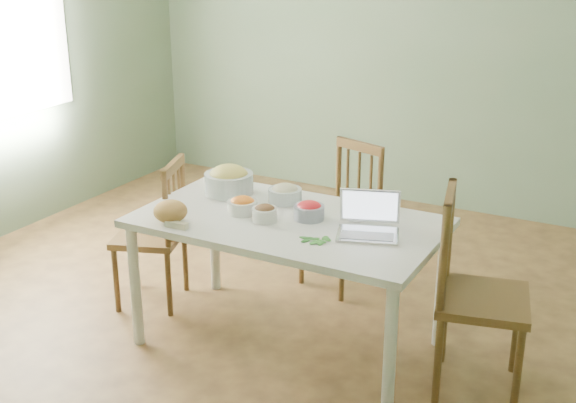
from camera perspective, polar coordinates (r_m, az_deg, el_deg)
The scene contains 17 objects.
floor at distance 4.49m, azimuth -1.50°, elevation -9.48°, with size 5.00×5.00×0.00m, color #4C3520.
wall_back at distance 6.26m, azimuth 10.01°, elevation 11.77°, with size 5.00×0.00×2.70m, color gray.
dining_table at distance 4.13m, azimuth -0.00°, elevation -6.27°, with size 1.62×0.91×0.76m, color silver, non-canonical shape.
chair_far at distance 4.81m, azimuth 3.98°, elevation -1.23°, with size 0.42×0.40×0.94m, color #4A301B, non-canonical shape.
chair_left at distance 4.66m, azimuth -10.60°, elevation -2.37°, with size 0.41×0.39×0.93m, color #4A301B, non-canonical shape.
chair_right at distance 3.81m, azimuth 14.77°, elevation -6.95°, with size 0.46×0.44×1.04m, color #4A301B, non-canonical shape.
bread_boule at distance 3.97m, azimuth -9.01°, elevation -0.75°, with size 0.18×0.18×0.12m, color #B78E48.
butter_stick at distance 3.90m, azimuth -8.53°, elevation -1.78°, with size 0.12×0.04×0.03m, color beige.
bowl_squash at distance 4.36m, azimuth -4.56°, elevation 1.67°, with size 0.29×0.29×0.17m, color tan, non-canonical shape.
bowl_carrot at distance 4.06m, azimuth -3.51°, elevation -0.28°, with size 0.16×0.16×0.09m, color orange, non-canonical shape.
bowl_onion at distance 4.21m, azimuth -0.23°, elevation 0.63°, with size 0.19×0.19×0.10m, color beige, non-canonical shape.
bowl_mushroom at distance 3.94m, azimuth -1.80°, elevation -0.88°, with size 0.14×0.14×0.09m, color #401F0C, non-canonical shape.
bowl_redpep at distance 3.96m, azimuth 1.63°, elevation -0.69°, with size 0.16×0.16×0.10m, color red, non-canonical shape.
bowl_broccoli at distance 3.99m, azimuth 5.24°, elevation -0.76°, with size 0.13×0.13×0.08m, color #166913, non-canonical shape.
flatbread at distance 4.12m, azimuth 7.12°, elevation -0.61°, with size 0.19×0.19×0.02m, color #E0BC7C.
basil_bunch at distance 3.71m, azimuth 1.97°, elevation -2.82°, with size 0.18×0.18×0.02m, color #1B501F, non-canonical shape.
laptop at distance 3.74m, azimuth 6.19°, elevation -1.15°, with size 0.31×0.28×0.21m, color silver, non-canonical shape.
Camera 1 is at (1.95, -3.39, 2.20)m, focal length 46.36 mm.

